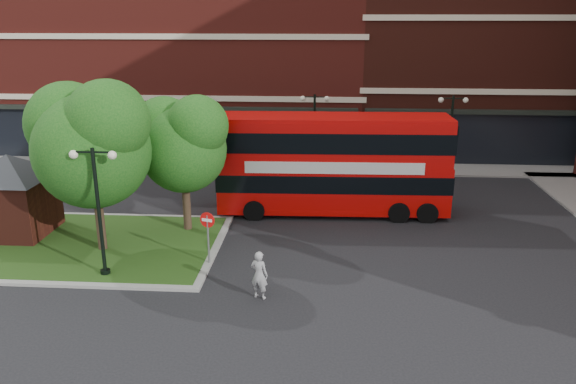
# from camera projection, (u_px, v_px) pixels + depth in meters

# --- Properties ---
(ground) EXTENTS (120.00, 120.00, 0.00)m
(ground) POSITION_uv_depth(u_px,v_px,m) (249.00, 284.00, 20.68)
(ground) COLOR black
(ground) RESTS_ON ground
(pavement_far) EXTENTS (44.00, 3.00, 0.12)m
(pavement_far) POSITION_uv_depth(u_px,v_px,m) (284.00, 166.00, 36.34)
(pavement_far) COLOR slate
(pavement_far) RESTS_ON ground
(terrace_far_left) EXTENTS (26.00, 12.00, 14.00)m
(terrace_far_left) POSITION_uv_depth(u_px,v_px,m) (184.00, 49.00, 41.89)
(terrace_far_left) COLOR maroon
(terrace_far_left) RESTS_ON ground
(terrace_far_right) EXTENTS (18.00, 12.00, 16.00)m
(terrace_far_right) POSITION_uv_depth(u_px,v_px,m) (486.00, 36.00, 40.15)
(terrace_far_right) COLOR #471911
(terrace_far_right) RESTS_ON ground
(traffic_island) EXTENTS (12.60, 7.60, 0.15)m
(traffic_island) POSITION_uv_depth(u_px,v_px,m) (74.00, 244.00, 24.03)
(traffic_island) COLOR gray
(traffic_island) RESTS_ON ground
(kiosk) EXTENTS (6.51, 6.51, 3.60)m
(kiosk) POSITION_uv_depth(u_px,v_px,m) (11.00, 186.00, 24.50)
(kiosk) COLOR #471911
(kiosk) RESTS_ON traffic_island
(tree_island_west) EXTENTS (5.40, 4.71, 7.21)m
(tree_island_west) POSITION_uv_depth(u_px,v_px,m) (90.00, 139.00, 22.10)
(tree_island_west) COLOR #2D2116
(tree_island_west) RESTS_ON ground
(tree_island_east) EXTENTS (4.46, 3.90, 6.29)m
(tree_island_east) POSITION_uv_depth(u_px,v_px,m) (182.00, 140.00, 24.44)
(tree_island_east) COLOR #2D2116
(tree_island_east) RESTS_ON ground
(lamp_island) EXTENTS (1.72, 0.36, 5.00)m
(lamp_island) POSITION_uv_depth(u_px,v_px,m) (98.00, 206.00, 20.37)
(lamp_island) COLOR black
(lamp_island) RESTS_ON ground
(lamp_far_left) EXTENTS (1.72, 0.36, 5.00)m
(lamp_far_left) POSITION_uv_depth(u_px,v_px,m) (314.00, 131.00, 33.47)
(lamp_far_left) COLOR black
(lamp_far_left) RESTS_ON ground
(lamp_far_right) EXTENTS (1.72, 0.36, 5.00)m
(lamp_far_right) POSITION_uv_depth(u_px,v_px,m) (450.00, 133.00, 32.95)
(lamp_far_right) COLOR black
(lamp_far_right) RESTS_ON ground
(bus) EXTENTS (11.24, 2.85, 4.27)m
(bus) POSITION_uv_depth(u_px,v_px,m) (333.00, 158.00, 27.30)
(bus) COLOR red
(bus) RESTS_ON ground
(woman) EXTENTS (0.75, 0.62, 1.75)m
(woman) POSITION_uv_depth(u_px,v_px,m) (259.00, 275.00, 19.41)
(woman) COLOR #949497
(woman) RESTS_ON ground
(car_silver) EXTENTS (4.16, 1.70, 1.41)m
(car_silver) POSITION_uv_depth(u_px,v_px,m) (203.00, 157.00, 36.01)
(car_silver) COLOR silver
(car_silver) RESTS_ON ground
(car_white) EXTENTS (4.29, 1.52, 1.41)m
(car_white) POSITION_uv_depth(u_px,v_px,m) (330.00, 159.00, 35.48)
(car_white) COLOR silver
(car_white) RESTS_ON ground
(no_entry_sign) EXTENTS (0.60, 0.22, 2.21)m
(no_entry_sign) POSITION_uv_depth(u_px,v_px,m) (208.00, 228.00, 21.74)
(no_entry_sign) COLOR slate
(no_entry_sign) RESTS_ON ground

